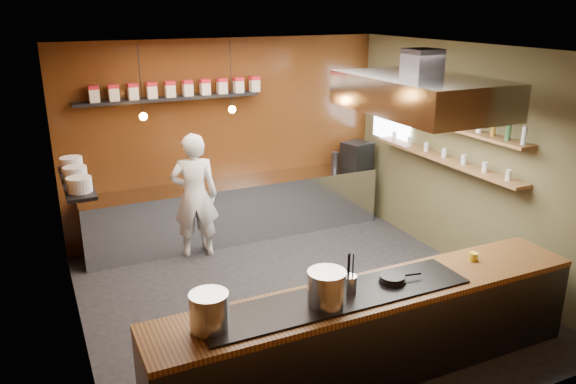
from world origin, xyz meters
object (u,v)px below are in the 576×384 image
stockpot_large (209,311)px  espresso_machine (357,155)px  stockpot_small (327,288)px  extractor_hood (420,94)px  chef (195,196)px

stockpot_large → espresso_machine: bearing=45.1°
stockpot_small → espresso_machine: espresso_machine is taller
stockpot_small → extractor_hood: bearing=34.4°
extractor_hood → stockpot_large: extractor_hood is taller
stockpot_small → chef: size_ratio=0.19×
extractor_hood → stockpot_large: size_ratio=6.13×
espresso_machine → chef: bearing=171.7°
espresso_machine → extractor_hood: bearing=-122.2°
stockpot_large → espresso_machine: (3.72, 3.73, 0.01)m
chef → extractor_hood: bearing=146.4°
extractor_hood → stockpot_small: size_ratio=5.81×
stockpot_large → stockpot_small: bearing=-3.9°
extractor_hood → espresso_machine: extractor_hood is taller
chef → espresso_machine: bearing=-160.3°
stockpot_small → espresso_machine: 4.64m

